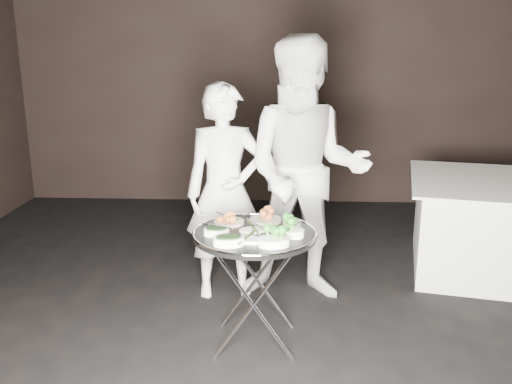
{
  "coord_description": "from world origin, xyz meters",
  "views": [
    {
      "loc": [
        0.06,
        -2.84,
        1.82
      ],
      "look_at": [
        -0.09,
        0.37,
        0.95
      ],
      "focal_mm": 38.0,
      "sensor_mm": 36.0,
      "label": 1
    }
  ],
  "objects_px": {
    "serving_tray": "(255,234)",
    "waiter_right": "(306,172)",
    "waiter_left": "(225,192)",
    "tray_stand": "(255,284)",
    "dining_table": "(493,226)"
  },
  "relations": [
    {
      "from": "waiter_left",
      "to": "serving_tray",
      "type": "bearing_deg",
      "value": -84.34
    },
    {
      "from": "tray_stand",
      "to": "dining_table",
      "type": "height_order",
      "value": "dining_table"
    },
    {
      "from": "waiter_right",
      "to": "serving_tray",
      "type": "bearing_deg",
      "value": -109.37
    },
    {
      "from": "tray_stand",
      "to": "dining_table",
      "type": "distance_m",
      "value": 2.28
    },
    {
      "from": "tray_stand",
      "to": "serving_tray",
      "type": "distance_m",
      "value": 0.32
    },
    {
      "from": "tray_stand",
      "to": "serving_tray",
      "type": "xyz_separation_m",
      "value": [
        -0.0,
        -0.0,
        0.32
      ]
    },
    {
      "from": "waiter_left",
      "to": "waiter_right",
      "type": "distance_m",
      "value": 0.6
    },
    {
      "from": "tray_stand",
      "to": "waiter_right",
      "type": "height_order",
      "value": "waiter_right"
    },
    {
      "from": "serving_tray",
      "to": "waiter_left",
      "type": "height_order",
      "value": "waiter_left"
    },
    {
      "from": "tray_stand",
      "to": "serving_tray",
      "type": "bearing_deg",
      "value": -104.04
    },
    {
      "from": "waiter_right",
      "to": "dining_table",
      "type": "distance_m",
      "value": 1.76
    },
    {
      "from": "tray_stand",
      "to": "dining_table",
      "type": "xyz_separation_m",
      "value": [
        1.9,
        1.26,
        -0.02
      ]
    },
    {
      "from": "serving_tray",
      "to": "waiter_right",
      "type": "bearing_deg",
      "value": 65.39
    },
    {
      "from": "waiter_right",
      "to": "dining_table",
      "type": "bearing_deg",
      "value": 24.28
    },
    {
      "from": "tray_stand",
      "to": "waiter_left",
      "type": "xyz_separation_m",
      "value": [
        -0.25,
        0.73,
        0.39
      ]
    }
  ]
}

